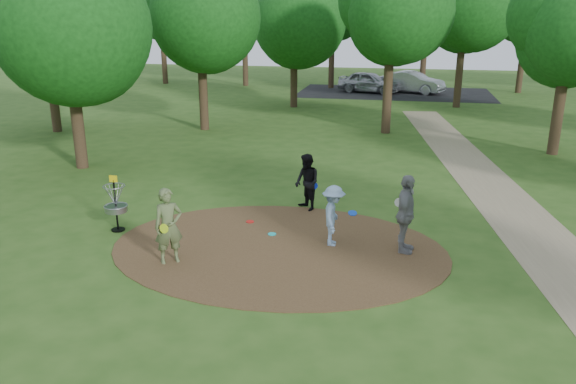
# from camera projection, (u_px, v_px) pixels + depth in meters

# --- Properties ---
(ground) EXTENTS (100.00, 100.00, 0.00)m
(ground) POSITION_uv_depth(u_px,v_px,m) (278.00, 248.00, 13.98)
(ground) COLOR #2D5119
(ground) RESTS_ON ground
(dirt_clearing) EXTENTS (8.40, 8.40, 0.02)m
(dirt_clearing) POSITION_uv_depth(u_px,v_px,m) (278.00, 248.00, 13.97)
(dirt_clearing) COLOR #47301C
(dirt_clearing) RESTS_ON ground
(footpath) EXTENTS (7.55, 39.89, 0.01)m
(footpath) POSITION_uv_depth(u_px,v_px,m) (539.00, 239.00, 14.57)
(footpath) COLOR #8C7A5B
(footpath) RESTS_ON ground
(parking_lot) EXTENTS (14.00, 8.00, 0.01)m
(parking_lot) POSITION_uv_depth(u_px,v_px,m) (394.00, 93.00, 41.56)
(parking_lot) COLOR black
(parking_lot) RESTS_ON ground
(player_observer_with_disc) EXTENTS (0.79, 0.73, 1.81)m
(player_observer_with_disc) POSITION_uv_depth(u_px,v_px,m) (169.00, 226.00, 12.93)
(player_observer_with_disc) COLOR #58683C
(player_observer_with_disc) RESTS_ON ground
(player_throwing_with_disc) EXTENTS (0.93, 1.03, 1.56)m
(player_throwing_with_disc) POSITION_uv_depth(u_px,v_px,m) (333.00, 216.00, 13.96)
(player_throwing_with_disc) COLOR #88A7CB
(player_throwing_with_disc) RESTS_ON ground
(player_walking_with_disc) EXTENTS (1.02, 1.04, 1.69)m
(player_walking_with_disc) POSITION_uv_depth(u_px,v_px,m) (307.00, 182.00, 16.50)
(player_walking_with_disc) COLOR black
(player_walking_with_disc) RESTS_ON ground
(player_waiting_with_disc) EXTENTS (0.61, 1.20, 1.96)m
(player_waiting_with_disc) POSITION_uv_depth(u_px,v_px,m) (406.00, 214.00, 13.47)
(player_waiting_with_disc) COLOR gray
(player_waiting_with_disc) RESTS_ON ground
(disc_ground_cyan) EXTENTS (0.22, 0.22, 0.02)m
(disc_ground_cyan) POSITION_uv_depth(u_px,v_px,m) (272.00, 234.00, 14.80)
(disc_ground_cyan) COLOR #18C2C4
(disc_ground_cyan) RESTS_ON dirt_clearing
(disc_ground_red) EXTENTS (0.22, 0.22, 0.02)m
(disc_ground_red) POSITION_uv_depth(u_px,v_px,m) (250.00, 222.00, 15.69)
(disc_ground_red) COLOR red
(disc_ground_red) RESTS_ON dirt_clearing
(car_left) EXTENTS (4.87, 3.01, 1.55)m
(car_left) POSITION_uv_depth(u_px,v_px,m) (369.00, 82.00, 41.50)
(car_left) COLOR #A2A4AA
(car_left) RESTS_ON ground
(car_right) EXTENTS (5.04, 3.25, 1.57)m
(car_right) POSITION_uv_depth(u_px,v_px,m) (412.00, 82.00, 41.29)
(car_right) COLOR #A3A6AA
(car_right) RESTS_ON ground
(disc_golf_basket) EXTENTS (0.63, 0.63, 1.54)m
(disc_golf_basket) POSITION_uv_depth(u_px,v_px,m) (115.00, 200.00, 14.87)
(disc_golf_basket) COLOR black
(disc_golf_basket) RESTS_ON ground
(tree_ring) EXTENTS (37.66, 45.46, 8.64)m
(tree_ring) POSITION_uv_depth(u_px,v_px,m) (353.00, 28.00, 19.96)
(tree_ring) COLOR #332316
(tree_ring) RESTS_ON ground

